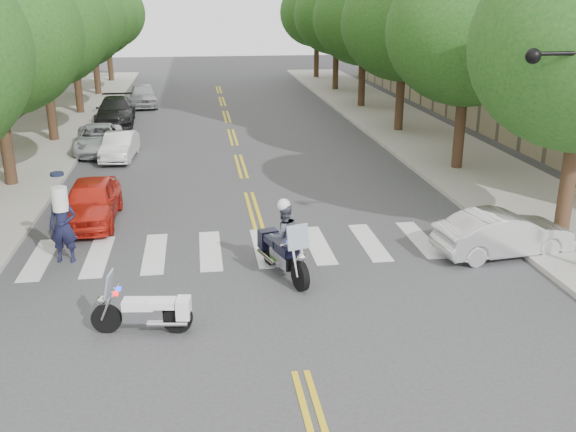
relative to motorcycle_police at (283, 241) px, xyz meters
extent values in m
plane|color=#38383A|center=(-0.27, -4.56, -0.92)|extent=(140.00, 140.00, 0.00)
cube|color=#9E9991|center=(-9.77, 17.44, -0.85)|extent=(5.00, 60.00, 0.15)
cube|color=#9E9991|center=(9.23, 17.44, -0.85)|extent=(5.00, 60.00, 0.15)
cylinder|color=#382316|center=(-9.07, 9.44, 0.74)|extent=(0.44, 0.44, 3.32)
cylinder|color=#382316|center=(-9.07, 17.44, 0.74)|extent=(0.44, 0.44, 3.32)
ellipsoid|color=#184D16|center=(-9.07, 17.44, 4.64)|extent=(6.40, 6.40, 5.76)
cylinder|color=#382316|center=(-9.07, 25.44, 0.74)|extent=(0.44, 0.44, 3.32)
ellipsoid|color=#184D16|center=(-9.07, 25.44, 4.64)|extent=(6.40, 6.40, 5.76)
cylinder|color=#382316|center=(-9.07, 33.44, 0.74)|extent=(0.44, 0.44, 3.32)
ellipsoid|color=#184D16|center=(-9.07, 33.44, 4.64)|extent=(6.40, 6.40, 5.76)
cylinder|color=#382316|center=(-9.07, 41.44, 0.74)|extent=(0.44, 0.44, 3.32)
ellipsoid|color=#184D16|center=(-9.07, 41.44, 4.64)|extent=(6.40, 6.40, 5.76)
cylinder|color=#382316|center=(8.53, 1.44, 0.74)|extent=(0.44, 0.44, 3.32)
cylinder|color=#382316|center=(8.53, 9.44, 0.74)|extent=(0.44, 0.44, 3.32)
ellipsoid|color=#184D16|center=(8.53, 9.44, 4.64)|extent=(6.40, 6.40, 5.76)
cylinder|color=#382316|center=(8.53, 17.44, 0.74)|extent=(0.44, 0.44, 3.32)
ellipsoid|color=#184D16|center=(8.53, 17.44, 4.64)|extent=(6.40, 6.40, 5.76)
cylinder|color=#382316|center=(8.53, 25.44, 0.74)|extent=(0.44, 0.44, 3.32)
ellipsoid|color=#184D16|center=(8.53, 25.44, 4.64)|extent=(6.40, 6.40, 5.76)
cylinder|color=#382316|center=(8.53, 33.44, 0.74)|extent=(0.44, 0.44, 3.32)
ellipsoid|color=#184D16|center=(8.53, 33.44, 4.64)|extent=(6.40, 6.40, 5.76)
cylinder|color=#382316|center=(8.53, 41.44, 0.74)|extent=(0.44, 0.44, 3.32)
ellipsoid|color=#184D16|center=(8.53, 41.44, 4.64)|extent=(6.40, 6.40, 5.76)
sphere|color=black|center=(5.63, -1.06, 4.63)|extent=(0.36, 0.36, 0.36)
cylinder|color=black|center=(0.30, -0.97, -0.54)|extent=(0.37, 0.77, 0.76)
cylinder|color=black|center=(-0.23, 0.74, -0.54)|extent=(0.42, 0.79, 0.76)
cube|color=silver|center=(0.02, -0.06, -0.42)|extent=(0.64, 1.07, 0.36)
cube|color=black|center=(0.05, -0.16, -0.14)|extent=(0.62, 0.87, 0.25)
cube|color=black|center=(-0.13, 0.42, -0.12)|extent=(0.61, 0.72, 0.18)
cube|color=black|center=(-0.28, 0.90, -0.25)|extent=(0.57, 0.47, 0.50)
cube|color=#8C99A5|center=(0.26, -0.83, 0.42)|extent=(0.59, 0.33, 0.61)
cube|color=red|center=(0.33, -0.61, 0.22)|extent=(0.14, 0.14, 0.09)
cube|color=#0C26E5|center=(0.07, -0.69, 0.22)|extent=(0.14, 0.14, 0.09)
imported|color=#474C56|center=(0.02, -0.06, 0.16)|extent=(1.01, 0.89, 1.76)
sphere|color=silver|center=(0.02, -0.06, 0.99)|extent=(0.34, 0.34, 0.34)
cylinder|color=black|center=(-4.13, -2.45, -0.60)|extent=(0.66, 0.22, 0.64)
cylinder|color=black|center=(-2.63, -2.65, -0.60)|extent=(0.66, 0.25, 0.64)
cube|color=silver|center=(-3.33, -2.56, -0.50)|extent=(0.89, 0.41, 0.30)
cube|color=white|center=(-3.43, -2.55, -0.26)|extent=(0.70, 0.43, 0.21)
cube|color=white|center=(-2.91, -2.61, -0.24)|extent=(0.57, 0.44, 0.15)
cube|color=white|center=(-2.49, -2.67, -0.35)|extent=(0.34, 0.45, 0.43)
cube|color=#8C99A5|center=(-4.01, -2.47, 0.21)|extent=(0.21, 0.49, 0.52)
cube|color=red|center=(-3.87, -2.60, 0.04)|extent=(0.11, 0.11, 0.08)
cube|color=#0C26E5|center=(-3.84, -2.38, 0.04)|extent=(0.11, 0.11, 0.08)
imported|color=black|center=(-5.71, 1.73, 0.08)|extent=(0.78, 0.55, 2.01)
imported|color=silver|center=(6.23, 0.49, -0.29)|extent=(3.97, 1.80, 1.26)
imported|color=red|center=(-5.47, 4.94, -0.23)|extent=(1.65, 4.06, 1.38)
imported|color=white|center=(-5.47, 13.44, -0.34)|extent=(1.50, 3.63, 1.17)
imported|color=silver|center=(-6.57, 14.94, -0.30)|extent=(2.43, 4.65, 1.25)
imported|color=black|center=(-6.57, 22.02, -0.19)|extent=(2.29, 5.16, 1.47)
imported|color=#A4A4A9|center=(-5.47, 28.01, -0.18)|extent=(2.14, 4.48, 1.48)
camera|label=1|loc=(-2.01, -15.10, 5.90)|focal=40.00mm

